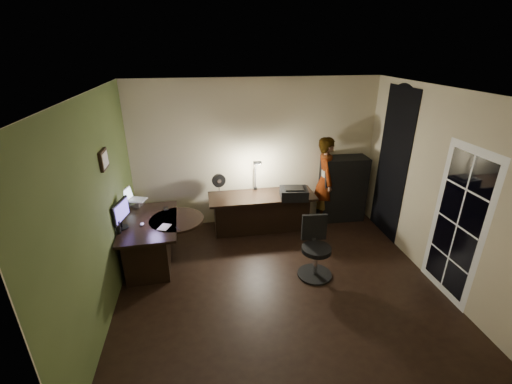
{
  "coord_description": "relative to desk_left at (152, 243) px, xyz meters",
  "views": [
    {
      "loc": [
        -0.96,
        -3.97,
        3.2
      ],
      "look_at": [
        -0.15,
        1.05,
        1.0
      ],
      "focal_mm": 24.0,
      "sensor_mm": 36.0,
      "label": 1
    }
  ],
  "objects": [
    {
      "name": "floor",
      "position": [
        1.83,
        -0.76,
        -0.39
      ],
      "size": [
        4.5,
        4.0,
        0.01
      ],
      "primitive_type": "cube",
      "color": "black",
      "rests_on": "ground"
    },
    {
      "name": "ceiling",
      "position": [
        1.83,
        -0.76,
        2.32
      ],
      "size": [
        4.5,
        4.0,
        0.01
      ],
      "primitive_type": "cube",
      "color": "silver",
      "rests_on": "floor"
    },
    {
      "name": "wall_back",
      "position": [
        1.83,
        1.25,
        0.97
      ],
      "size": [
        4.5,
        0.01,
        2.7
      ],
      "primitive_type": "cube",
      "color": "#C2B48E",
      "rests_on": "floor"
    },
    {
      "name": "wall_front",
      "position": [
        1.83,
        -2.76,
        0.97
      ],
      "size": [
        4.5,
        0.01,
        2.7
      ],
      "primitive_type": "cube",
      "color": "#C2B48E",
      "rests_on": "floor"
    },
    {
      "name": "wall_left",
      "position": [
        -0.42,
        -0.76,
        0.97
      ],
      "size": [
        0.01,
        4.0,
        2.7
      ],
      "primitive_type": "cube",
      "color": "#C2B48E",
      "rests_on": "floor"
    },
    {
      "name": "wall_right",
      "position": [
        4.08,
        -0.76,
        0.97
      ],
      "size": [
        0.01,
        4.0,
        2.7
      ],
      "primitive_type": "cube",
      "color": "#C2B48E",
      "rests_on": "floor"
    },
    {
      "name": "green_wall_overlay",
      "position": [
        -0.41,
        -0.76,
        0.97
      ],
      "size": [
        0.0,
        4.0,
        2.7
      ],
      "primitive_type": "cube",
      "color": "#465628",
      "rests_on": "floor"
    },
    {
      "name": "arched_doorway",
      "position": [
        4.07,
        0.39,
        0.92
      ],
      "size": [
        0.01,
        0.9,
        2.6
      ],
      "primitive_type": "cube",
      "color": "black",
      "rests_on": "floor"
    },
    {
      "name": "french_door",
      "position": [
        4.07,
        -1.31,
        0.67
      ],
      "size": [
        0.02,
        0.92,
        2.1
      ],
      "primitive_type": "cube",
      "color": "white",
      "rests_on": "floor"
    },
    {
      "name": "framed_picture",
      "position": [
        -0.39,
        -0.31,
        1.47
      ],
      "size": [
        0.04,
        0.3,
        0.25
      ],
      "primitive_type": "cube",
      "color": "black",
      "rests_on": "wall_left"
    },
    {
      "name": "desk_left",
      "position": [
        0.0,
        0.0,
        0.0
      ],
      "size": [
        0.88,
        1.36,
        0.77
      ],
      "primitive_type": "cube",
      "rotation": [
        0.0,
        0.0,
        0.05
      ],
      "color": "black",
      "rests_on": "floor"
    },
    {
      "name": "desk_right",
      "position": [
        1.87,
        0.78,
        -0.03
      ],
      "size": [
        1.91,
        0.69,
        0.71
      ],
      "primitive_type": "cube",
      "rotation": [
        0.0,
        0.0,
        0.01
      ],
      "color": "black",
      "rests_on": "floor"
    },
    {
      "name": "cabinet",
      "position": [
        3.5,
        1.02,
        0.25
      ],
      "size": [
        0.85,
        0.44,
        1.26
      ],
      "primitive_type": "cube",
      "rotation": [
        0.0,
        0.0,
        -0.02
      ],
      "color": "black",
      "rests_on": "floor"
    },
    {
      "name": "laptop_stand",
      "position": [
        -0.28,
        0.57,
        0.44
      ],
      "size": [
        0.29,
        0.26,
        0.1
      ],
      "primitive_type": "cube",
      "rotation": [
        0.0,
        0.0,
        -0.33
      ],
      "color": "silver",
      "rests_on": "desk_left"
    },
    {
      "name": "laptop",
      "position": [
        -0.24,
        0.57,
        0.59
      ],
      "size": [
        0.38,
        0.37,
        0.21
      ],
      "primitive_type": "cube",
      "rotation": [
        0.0,
        0.0,
        -0.33
      ],
      "color": "silver",
      "rests_on": "laptop_stand"
    },
    {
      "name": "monitor",
      "position": [
        -0.35,
        -0.17,
        0.54
      ],
      "size": [
        0.19,
        0.46,
        0.3
      ],
      "primitive_type": "cube",
      "rotation": [
        0.0,
        0.0,
        -0.23
      ],
      "color": "black",
      "rests_on": "desk_left"
    },
    {
      "name": "mouse",
      "position": [
        -0.08,
        -0.13,
        0.41
      ],
      "size": [
        0.07,
        0.1,
        0.03
      ],
      "primitive_type": "ellipsoid",
      "rotation": [
        0.0,
        0.0,
        0.19
      ],
      "color": "silver",
      "rests_on": "desk_left"
    },
    {
      "name": "phone",
      "position": [
        0.23,
        0.37,
        0.4
      ],
      "size": [
        0.1,
        0.15,
        0.01
      ],
      "primitive_type": "cube",
      "rotation": [
        0.0,
        0.0,
        0.21
      ],
      "color": "black",
      "rests_on": "desk_left"
    },
    {
      "name": "pen",
      "position": [
        0.45,
        -0.34,
        0.4
      ],
      "size": [
        0.08,
        0.12,
        0.01
      ],
      "primitive_type": "cube",
      "rotation": [
        0.0,
        0.0,
        0.58
      ],
      "color": "black",
      "rests_on": "desk_left"
    },
    {
      "name": "speaker",
      "position": [
        -0.36,
        -0.31,
        0.48
      ],
      "size": [
        0.08,
        0.08,
        0.18
      ],
      "primitive_type": "cylinder",
      "rotation": [
        0.0,
        0.0,
        0.16
      ],
      "color": "black",
      "rests_on": "desk_left"
    },
    {
      "name": "notepad",
      "position": [
        0.25,
        -0.25,
        0.4
      ],
      "size": [
        0.2,
        0.23,
        0.01
      ],
      "primitive_type": "cube",
      "rotation": [
        0.0,
        0.0,
        -0.39
      ],
      "color": "silver",
      "rests_on": "desk_left"
    },
    {
      "name": "desk_fan",
      "position": [
        1.12,
        1.02,
        0.5
      ],
      "size": [
        0.27,
        0.19,
        0.38
      ],
      "primitive_type": "cube",
      "rotation": [
        0.0,
        0.0,
        0.26
      ],
      "color": "black",
      "rests_on": "desk_right"
    },
    {
      "name": "headphones",
      "position": [
        2.39,
        0.67,
        0.36
      ],
      "size": [
        0.21,
        0.1,
        0.1
      ],
      "primitive_type": "cube",
      "rotation": [
        0.0,
        0.0,
        0.05
      ],
      "color": "#25269D",
      "rests_on": "desk_right"
    },
    {
      "name": "printer",
      "position": [
        2.4,
        0.59,
        0.42
      ],
      "size": [
        0.52,
        0.42,
        0.21
      ],
      "primitive_type": "cube",
      "rotation": [
        0.0,
        0.0,
        -0.13
      ],
      "color": "black",
      "rests_on": "desk_right"
    },
    {
      "name": "desk_lamp",
      "position": [
        1.79,
        1.07,
        0.65
      ],
      "size": [
        0.27,
        0.35,
        0.67
      ],
      "primitive_type": "cube",
      "rotation": [
        0.0,
        0.0,
        -0.39
      ],
      "color": "black",
      "rests_on": "desk_right"
    },
    {
      "name": "office_chair",
      "position": [
        2.41,
        -0.69,
        0.08
      ],
      "size": [
        0.55,
        0.55,
        0.92
      ],
      "primitive_type": "cube",
      "rotation": [
        0.0,
        0.0,
        -0.08
      ],
      "color": "black",
      "rests_on": "floor"
    },
    {
      "name": "person",
      "position": [
        3.14,
        1.02,
        0.45
      ],
      "size": [
        0.53,
        0.67,
        1.67
      ],
      "primitive_type": "imported",
      "rotation": [
        0.0,
        0.0,
        1.32
      ],
      "color": "#D8A88C",
      "rests_on": "floor"
    }
  ]
}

